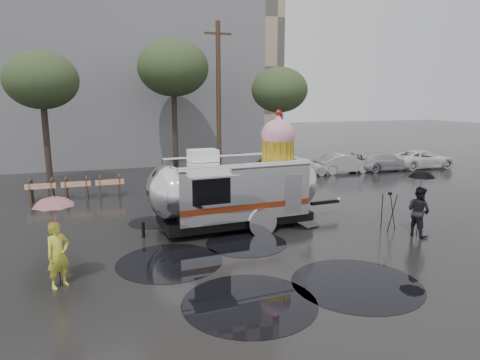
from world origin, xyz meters
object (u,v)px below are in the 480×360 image
object	(u,v)px
airstream_trailer	(237,186)
person_right	(419,211)
tripod	(389,208)
person_left	(58,255)

from	to	relation	value
airstream_trailer	person_right	world-z (taller)	airstream_trailer
airstream_trailer	tripod	world-z (taller)	airstream_trailer
airstream_trailer	person_left	size ratio (longest dim) A/B	4.74
person_right	person_left	bearing A→B (deg)	79.49
airstream_trailer	person_left	distance (m)	6.84
person_left	person_right	xyz separation A→B (m)	(11.41, 0.54, 0.01)
tripod	airstream_trailer	bearing A→B (deg)	135.74
airstream_trailer	tripod	xyz separation A→B (m)	(5.00, -2.15, -0.71)
airstream_trailer	person_right	xyz separation A→B (m)	(5.57, -2.98, -0.66)
airstream_trailer	tripod	bearing A→B (deg)	-27.40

